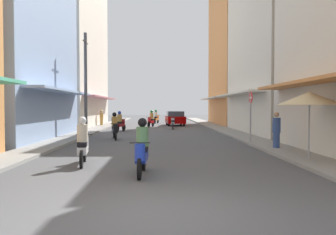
% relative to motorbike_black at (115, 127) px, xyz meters
% --- Properties ---
extents(ground_plane, '(103.96, 103.96, 0.00)m').
position_rel_motorbike_black_xyz_m(ground_plane, '(2.53, 6.28, -0.70)').
color(ground_plane, '#4C4C4F').
extents(sidewalk_left, '(1.58, 55.25, 0.12)m').
position_rel_motorbike_black_xyz_m(sidewalk_left, '(-2.71, 6.28, -0.64)').
color(sidewalk_left, gray).
rests_on(sidewalk_left, ground).
extents(sidewalk_right, '(1.58, 55.25, 0.12)m').
position_rel_motorbike_black_xyz_m(sidewalk_right, '(7.78, 6.28, -0.64)').
color(sidewalk_right, gray).
rests_on(sidewalk_right, ground).
extents(building_left_mid, '(7.05, 10.49, 10.04)m').
position_rel_motorbike_black_xyz_m(building_left_mid, '(-6.50, 0.21, 4.31)').
color(building_left_mid, '#8CA5CC').
rests_on(building_left_mid, ground).
extents(building_left_far, '(7.05, 13.68, 15.03)m').
position_rel_motorbike_black_xyz_m(building_left_far, '(-6.50, 13.13, 6.81)').
color(building_left_far, silver).
rests_on(building_left_far, ground).
extents(building_right_mid, '(7.05, 11.24, 12.12)m').
position_rel_motorbike_black_xyz_m(building_right_mid, '(11.56, 4.00, 5.35)').
color(building_right_mid, silver).
rests_on(building_right_mid, ground).
extents(building_right_far, '(7.05, 11.02, 17.71)m').
position_rel_motorbike_black_xyz_m(building_right_far, '(11.57, 15.44, 8.14)').
color(building_right_far, '#D88C4C').
rests_on(building_right_far, ground).
extents(motorbike_black, '(0.63, 1.79, 1.58)m').
position_rel_motorbike_black_xyz_m(motorbike_black, '(0.00, 0.00, 0.00)').
color(motorbike_black, black).
rests_on(motorbike_black, ground).
extents(motorbike_red, '(0.71, 1.76, 1.58)m').
position_rel_motorbike_black_xyz_m(motorbike_red, '(1.80, 11.56, 0.00)').
color(motorbike_red, black).
rests_on(motorbike_red, ground).
extents(motorbike_blue, '(0.55, 1.81, 1.58)m').
position_rel_motorbike_black_xyz_m(motorbike_blue, '(2.11, -9.98, 0.00)').
color(motorbike_blue, black).
rests_on(motorbike_blue, ground).
extents(motorbike_silver, '(0.55, 1.81, 0.96)m').
position_rel_motorbike_black_xyz_m(motorbike_silver, '(3.73, 8.70, -0.20)').
color(motorbike_silver, black).
rests_on(motorbike_silver, ground).
extents(motorbike_maroon, '(0.71, 1.76, 1.58)m').
position_rel_motorbike_black_xyz_m(motorbike_maroon, '(-0.40, 6.19, 0.00)').
color(motorbike_maroon, black).
rests_on(motorbike_maroon, ground).
extents(motorbike_orange, '(0.69, 1.76, 1.58)m').
position_rel_motorbike_black_xyz_m(motorbike_orange, '(2.23, 18.34, 0.00)').
color(motorbike_orange, black).
rests_on(motorbike_orange, ground).
extents(motorbike_white, '(0.57, 1.80, 1.58)m').
position_rel_motorbike_black_xyz_m(motorbike_white, '(0.11, -8.38, 0.00)').
color(motorbike_white, black).
rests_on(motorbike_white, ground).
extents(parked_car, '(1.97, 4.19, 1.45)m').
position_rel_motorbike_black_xyz_m(parked_car, '(4.19, 14.28, 0.04)').
color(parked_car, '#8C0000').
rests_on(parked_car, ground).
extents(pedestrian_foreground, '(0.44, 0.44, 1.63)m').
position_rel_motorbike_black_xyz_m(pedestrian_foreground, '(-3.10, 13.28, 0.22)').
color(pedestrian_foreground, '#BF8C3F').
rests_on(pedestrian_foreground, ground).
extents(pedestrian_far, '(0.34, 0.34, 1.67)m').
position_rel_motorbike_black_xyz_m(pedestrian_far, '(7.67, -5.00, 0.13)').
color(pedestrian_far, '#334C8C').
rests_on(pedestrian_far, ground).
extents(vendor_umbrella, '(2.12, 2.12, 2.41)m').
position_rel_motorbike_black_xyz_m(vendor_umbrella, '(7.70, -8.05, 1.47)').
color(vendor_umbrella, '#99999E').
rests_on(vendor_umbrella, ground).
extents(utility_pole, '(0.20, 1.20, 6.66)m').
position_rel_motorbike_black_xyz_m(utility_pole, '(-2.17, 2.33, 2.70)').
color(utility_pole, '#4C4C4F').
rests_on(utility_pole, ground).
extents(street_sign_no_entry, '(0.07, 0.60, 2.65)m').
position_rel_motorbike_black_xyz_m(street_sign_no_entry, '(7.14, -2.86, 1.01)').
color(street_sign_no_entry, gray).
rests_on(street_sign_no_entry, ground).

